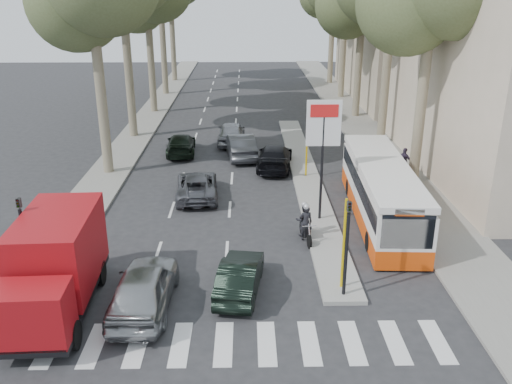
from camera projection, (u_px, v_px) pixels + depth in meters
ground at (249, 277)px, 20.11m from camera, size 120.00×120.00×0.00m
sidewalk_right at (354, 119)px, 43.57m from camera, size 3.20×70.00×0.12m
median_left at (153, 111)px, 46.09m from camera, size 2.40×64.00×0.12m
traffic_island at (306, 176)px, 30.40m from camera, size 1.50×26.00×0.16m
building_far at (416, 10)px, 49.25m from camera, size 11.00×20.00×16.00m
billboard at (323, 143)px, 23.50m from camera, size 1.50×12.10×5.60m
traffic_light_island at (348, 233)px, 17.87m from camera, size 0.16×0.41×3.60m
traffic_light_left at (23, 229)px, 18.15m from camera, size 0.16×0.41×3.60m
silver_hatchback at (144, 287)px, 17.90m from camera, size 1.98×4.67×1.57m
dark_hatchback at (240, 276)px, 18.94m from camera, size 1.83×3.92×1.24m
queue_car_a at (197, 186)px, 27.48m from camera, size 2.38×4.56×1.23m
queue_car_b at (275, 157)px, 31.81m from camera, size 2.46×4.93×1.38m
queue_car_c at (231, 133)px, 36.78m from camera, size 1.87×4.46×1.51m
queue_car_d at (241, 146)px, 33.83m from camera, size 2.15×4.70×1.50m
queue_car_e at (181, 144)px, 34.56m from camera, size 2.03×4.44×1.26m
red_truck at (55, 265)px, 17.54m from camera, size 2.48×5.99×3.15m
city_bus at (381, 190)px, 24.60m from camera, size 2.68×10.25×2.67m
motorcycle at (305, 222)px, 22.87m from camera, size 0.78×1.97×1.68m
pedestrian_near at (404, 161)px, 30.30m from camera, size 0.93×0.98×1.56m
pedestrian_far at (386, 171)px, 28.10m from camera, size 1.39×1.09×1.97m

